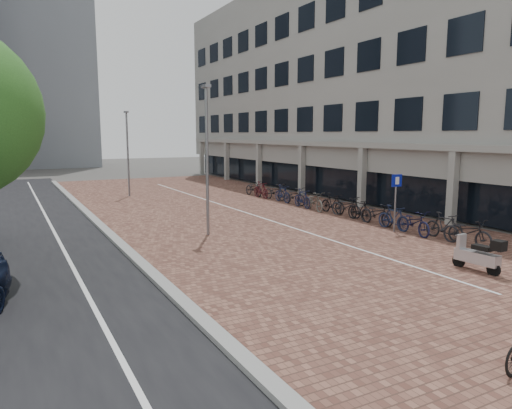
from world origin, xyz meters
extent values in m
plane|color=#474442|center=(0.00, 0.00, 0.00)|extent=(140.00, 140.00, 0.00)
cube|color=brown|center=(2.00, 12.00, 0.01)|extent=(14.50, 42.00, 0.04)
cube|color=black|center=(-9.00, 12.00, 0.01)|extent=(8.00, 50.00, 0.03)
cube|color=gray|center=(-5.10, 12.00, 0.07)|extent=(0.35, 42.00, 0.14)
cube|color=white|center=(-7.00, 12.00, 0.02)|extent=(0.12, 44.00, 0.00)
cube|color=white|center=(2.20, 12.00, 0.04)|extent=(0.10, 30.00, 0.00)
cube|color=#969691|center=(13.00, 16.00, 8.50)|extent=(8.00, 40.00, 13.00)
cube|color=black|center=(9.60, 16.00, 1.70)|extent=(0.15, 38.00, 3.20)
cube|color=#969691|center=(9.40, 16.00, 3.45)|extent=(1.60, 38.00, 0.30)
cube|color=#969691|center=(8.80, 4.00, 1.70)|extent=(0.35, 0.35, 3.40)
cube|color=#969691|center=(8.80, 10.00, 1.70)|extent=(0.35, 0.35, 3.40)
cube|color=#969691|center=(8.80, 16.00, 1.70)|extent=(0.35, 0.35, 3.40)
cube|color=#969691|center=(8.80, 22.00, 1.70)|extent=(0.35, 0.35, 3.40)
cube|color=#969691|center=(8.80, 28.00, 1.70)|extent=(0.35, 0.35, 3.40)
cube|color=#969691|center=(8.80, 34.00, 1.70)|extent=(0.35, 0.35, 3.40)
cube|color=gray|center=(-4.00, 55.00, 13.00)|extent=(12.00, 10.00, 26.00)
cylinder|color=slate|center=(5.49, 4.07, 1.11)|extent=(0.07, 0.07, 2.21)
cube|color=#0B179A|center=(5.49, 4.04, 2.16)|extent=(0.50, 0.07, 0.50)
cylinder|color=slate|center=(-1.56, 7.19, 2.94)|extent=(0.12, 0.12, 5.87)
cylinder|color=gray|center=(-1.55, 20.70, 2.72)|extent=(0.12, 0.12, 5.45)
imported|color=black|center=(6.03, 1.00, 0.52)|extent=(0.80, 2.01, 1.04)
imported|color=black|center=(6.18, 2.15, 0.53)|extent=(0.52, 1.75, 1.05)
imported|color=#141638|center=(5.78, 3.30, 0.52)|extent=(1.01, 2.06, 1.04)
imported|color=#17203F|center=(5.80, 4.45, 0.53)|extent=(0.54, 1.76, 1.05)
imported|color=black|center=(5.91, 5.60, 0.52)|extent=(0.76, 2.00, 1.04)
imported|color=black|center=(5.91, 6.75, 0.53)|extent=(0.57, 1.77, 1.05)
imported|color=black|center=(6.05, 7.90, 0.52)|extent=(0.90, 2.03, 1.04)
imported|color=black|center=(6.09, 9.05, 0.53)|extent=(0.61, 1.78, 1.05)
imported|color=#5F5D57|center=(5.76, 10.20, 0.52)|extent=(1.00, 2.06, 1.04)
imported|color=#151A3A|center=(5.76, 11.35, 0.53)|extent=(0.63, 1.78, 1.05)
imported|color=black|center=(5.97, 12.50, 0.52)|extent=(0.89, 2.03, 1.04)
imported|color=#171F3F|center=(5.87, 13.65, 0.53)|extent=(0.57, 1.77, 1.05)
imported|color=#222328|center=(6.05, 14.80, 0.52)|extent=(0.95, 2.05, 1.04)
imported|color=#461219|center=(5.67, 15.95, 0.53)|extent=(0.51, 1.75, 1.05)
imported|color=black|center=(5.77, 17.10, 0.52)|extent=(0.78, 2.00, 1.04)
camera|label=1|loc=(-8.61, -10.10, 4.03)|focal=32.96mm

